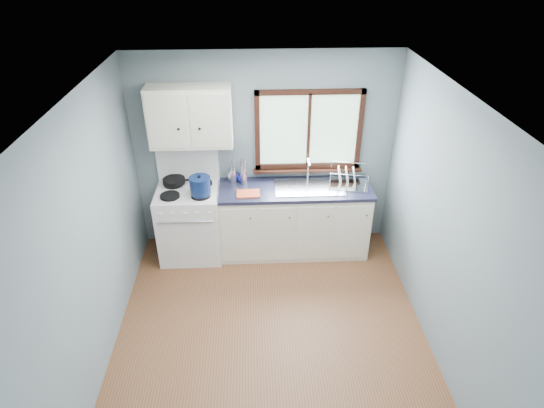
{
  "coord_description": "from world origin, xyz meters",
  "views": [
    {
      "loc": [
        -0.15,
        -3.35,
        3.6
      ],
      "look_at": [
        0.05,
        0.9,
        1.05
      ],
      "focal_mm": 30.0,
      "sensor_mm": 36.0,
      "label": 1
    }
  ],
  "objects_px": {
    "skillet": "(174,181)",
    "sink": "(309,192)",
    "gas_range": "(190,221)",
    "dish_rack": "(348,180)",
    "stockpot": "(200,185)",
    "thermos": "(244,172)",
    "base_cabinets": "(294,223)",
    "utensil_crock": "(233,175)"
  },
  "relations": [
    {
      "from": "utensil_crock",
      "to": "dish_rack",
      "type": "bearing_deg",
      "value": -6.6
    },
    {
      "from": "skillet",
      "to": "thermos",
      "type": "distance_m",
      "value": 0.86
    },
    {
      "from": "sink",
      "to": "utensil_crock",
      "type": "distance_m",
      "value": 0.97
    },
    {
      "from": "skillet",
      "to": "stockpot",
      "type": "relative_size",
      "value": 1.34
    },
    {
      "from": "gas_range",
      "to": "sink",
      "type": "relative_size",
      "value": 1.62
    },
    {
      "from": "sink",
      "to": "dish_rack",
      "type": "bearing_deg",
      "value": 5.2
    },
    {
      "from": "gas_range",
      "to": "base_cabinets",
      "type": "xyz_separation_m",
      "value": [
        1.31,
        0.02,
        -0.08
      ]
    },
    {
      "from": "utensil_crock",
      "to": "base_cabinets",
      "type": "bearing_deg",
      "value": -15.26
    },
    {
      "from": "sink",
      "to": "thermos",
      "type": "xyz_separation_m",
      "value": [
        -0.8,
        0.12,
        0.23
      ]
    },
    {
      "from": "utensil_crock",
      "to": "gas_range",
      "type": "bearing_deg",
      "value": -157.74
    },
    {
      "from": "skillet",
      "to": "stockpot",
      "type": "xyz_separation_m",
      "value": [
        0.35,
        -0.29,
        0.08
      ]
    },
    {
      "from": "sink",
      "to": "dish_rack",
      "type": "xyz_separation_m",
      "value": [
        0.48,
        0.04,
        0.13
      ]
    },
    {
      "from": "sink",
      "to": "thermos",
      "type": "bearing_deg",
      "value": 171.13
    },
    {
      "from": "stockpot",
      "to": "thermos",
      "type": "relative_size",
      "value": 0.95
    },
    {
      "from": "thermos",
      "to": "dish_rack",
      "type": "bearing_deg",
      "value": -3.65
    },
    {
      "from": "utensil_crock",
      "to": "thermos",
      "type": "relative_size",
      "value": 1.26
    },
    {
      "from": "base_cabinets",
      "to": "skillet",
      "type": "height_order",
      "value": "skillet"
    },
    {
      "from": "sink",
      "to": "stockpot",
      "type": "relative_size",
      "value": 2.65
    },
    {
      "from": "base_cabinets",
      "to": "stockpot",
      "type": "distance_m",
      "value": 1.31
    },
    {
      "from": "skillet",
      "to": "dish_rack",
      "type": "height_order",
      "value": "dish_rack"
    },
    {
      "from": "dish_rack",
      "to": "gas_range",
      "type": "bearing_deg",
      "value": -167.11
    },
    {
      "from": "thermos",
      "to": "dish_rack",
      "type": "xyz_separation_m",
      "value": [
        1.27,
        -0.08,
        -0.1
      ]
    },
    {
      "from": "thermos",
      "to": "sink",
      "type": "bearing_deg",
      "value": -8.87
    },
    {
      "from": "utensil_crock",
      "to": "thermos",
      "type": "xyz_separation_m",
      "value": [
        0.14,
        -0.08,
        0.08
      ]
    },
    {
      "from": "stockpot",
      "to": "gas_range",
      "type": "bearing_deg",
      "value": 141.33
    },
    {
      "from": "sink",
      "to": "thermos",
      "type": "height_order",
      "value": "thermos"
    },
    {
      "from": "skillet",
      "to": "stockpot",
      "type": "height_order",
      "value": "stockpot"
    },
    {
      "from": "sink",
      "to": "stockpot",
      "type": "bearing_deg",
      "value": -172.84
    },
    {
      "from": "gas_range",
      "to": "dish_rack",
      "type": "bearing_deg",
      "value": 1.8
    },
    {
      "from": "base_cabinets",
      "to": "sink",
      "type": "xyz_separation_m",
      "value": [
        0.18,
        -0.0,
        0.45
      ]
    },
    {
      "from": "gas_range",
      "to": "thermos",
      "type": "height_order",
      "value": "gas_range"
    },
    {
      "from": "sink",
      "to": "dish_rack",
      "type": "distance_m",
      "value": 0.49
    },
    {
      "from": "sink",
      "to": "stockpot",
      "type": "xyz_separation_m",
      "value": [
        -1.3,
        -0.16,
        0.21
      ]
    },
    {
      "from": "skillet",
      "to": "thermos",
      "type": "xyz_separation_m",
      "value": [
        0.85,
        0.0,
        0.1
      ]
    },
    {
      "from": "gas_range",
      "to": "thermos",
      "type": "xyz_separation_m",
      "value": [
        0.69,
        0.14,
        0.59
      ]
    },
    {
      "from": "utensil_crock",
      "to": "thermos",
      "type": "height_order",
      "value": "utensil_crock"
    },
    {
      "from": "sink",
      "to": "thermos",
      "type": "relative_size",
      "value": 2.52
    },
    {
      "from": "dish_rack",
      "to": "stockpot",
      "type": "bearing_deg",
      "value": -162.27
    },
    {
      "from": "dish_rack",
      "to": "skillet",
      "type": "bearing_deg",
      "value": -171.09
    },
    {
      "from": "thermos",
      "to": "gas_range",
      "type": "bearing_deg",
      "value": -168.27
    },
    {
      "from": "skillet",
      "to": "sink",
      "type": "bearing_deg",
      "value": -9.39
    },
    {
      "from": "base_cabinets",
      "to": "stockpot",
      "type": "bearing_deg",
      "value": -171.69
    }
  ]
}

